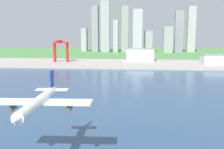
{
  "coord_description": "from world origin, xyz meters",
  "views": [
    {
      "loc": [
        29.18,
        42.44,
        51.15
      ],
      "look_at": [
        10.93,
        215.4,
        24.2
      ],
      "focal_mm": 41.14,
      "sensor_mm": 36.0,
      "label": 1
    }
  ],
  "objects_px": {
    "warehouse_main": "(140,55)",
    "port_crane_red": "(60,46)",
    "warehouse_annex": "(213,59)",
    "airplane_landing": "(39,102)"
  },
  "relations": [
    {
      "from": "airplane_landing",
      "to": "warehouse_main",
      "type": "height_order",
      "value": "airplane_landing"
    },
    {
      "from": "airplane_landing",
      "to": "port_crane_red",
      "type": "bearing_deg",
      "value": 106.06
    },
    {
      "from": "airplane_landing",
      "to": "warehouse_annex",
      "type": "bearing_deg",
      "value": 65.76
    },
    {
      "from": "airplane_landing",
      "to": "warehouse_annex",
      "type": "height_order",
      "value": "airplane_landing"
    },
    {
      "from": "airplane_landing",
      "to": "port_crane_red",
      "type": "height_order",
      "value": "port_crane_red"
    },
    {
      "from": "warehouse_main",
      "to": "warehouse_annex",
      "type": "relative_size",
      "value": 1.41
    },
    {
      "from": "warehouse_main",
      "to": "warehouse_annex",
      "type": "xyz_separation_m",
      "value": [
        121.57,
        -43.37,
        -3.47
      ]
    },
    {
      "from": "warehouse_main",
      "to": "warehouse_annex",
      "type": "bearing_deg",
      "value": -19.64
    },
    {
      "from": "warehouse_main",
      "to": "port_crane_red",
      "type": "bearing_deg",
      "value": -165.49
    },
    {
      "from": "port_crane_red",
      "to": "warehouse_main",
      "type": "bearing_deg",
      "value": 14.51
    }
  ]
}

